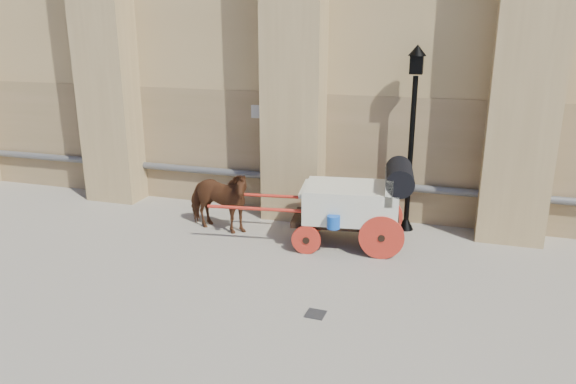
% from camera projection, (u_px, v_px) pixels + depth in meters
% --- Properties ---
extents(ground, '(90.00, 90.00, 0.00)m').
position_uv_depth(ground, '(290.00, 284.00, 10.41)').
color(ground, gray).
rests_on(ground, ground).
extents(horse, '(1.88, 1.10, 1.49)m').
position_uv_depth(horse, '(218.00, 200.00, 12.78)').
color(horse, '#562F1C').
rests_on(horse, ground).
extents(carriage, '(4.40, 1.70, 1.88)m').
position_uv_depth(carriage, '(358.00, 201.00, 11.89)').
color(carriage, black).
rests_on(carriage, ground).
extents(street_lamp, '(0.39, 0.39, 4.19)m').
position_uv_depth(street_lamp, '(412.00, 135.00, 12.44)').
color(street_lamp, black).
rests_on(street_lamp, ground).
extents(drain_grate_near, '(0.34, 0.34, 0.01)m').
position_uv_depth(drain_grate_near, '(316.00, 314.00, 9.36)').
color(drain_grate_near, black).
rests_on(drain_grate_near, ground).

